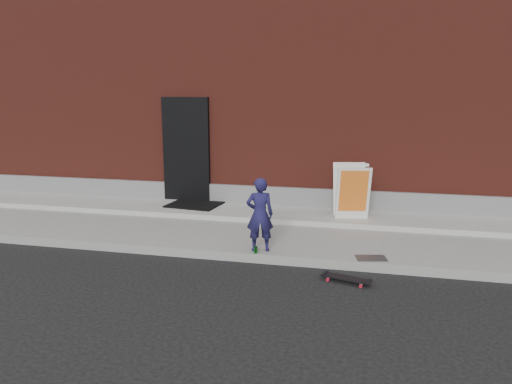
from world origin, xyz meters
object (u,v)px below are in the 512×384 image
(child, at_px, (260,215))
(soda_can, at_px, (256,250))
(skateboard, at_px, (346,278))
(pizza_sign, at_px, (351,191))

(child, distance_m, soda_can, 0.56)
(child, relative_size, skateboard, 1.64)
(child, height_order, soda_can, child)
(skateboard, bearing_deg, child, 153.88)
(soda_can, bearing_deg, pizza_sign, 58.44)
(child, distance_m, pizza_sign, 2.48)
(skateboard, distance_m, pizza_sign, 2.87)
(child, distance_m, skateboard, 1.71)
(skateboard, xyz_separation_m, soda_can, (-1.44, 0.54, 0.14))
(child, relative_size, soda_can, 10.99)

